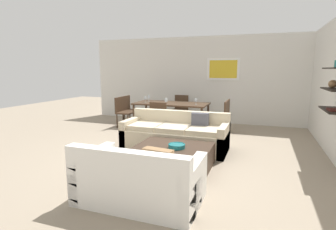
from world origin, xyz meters
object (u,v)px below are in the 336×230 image
Objects in this scene: loveseat_white at (139,180)px; dining_chair_right_near at (221,116)px; coffee_table at (172,158)px; dining_chair_right_far at (224,113)px; dining_table at (171,105)px; wine_glass_left_far at (149,97)px; dining_chair_foot at (160,117)px; decorative_bowl at (177,146)px; sofa_beige at (176,136)px; wine_glass_foot at (166,100)px; wine_glass_left_near at (145,98)px; dining_chair_head at (180,107)px; dining_chair_left_near at (123,110)px; wine_glass_right_near at (196,100)px; dining_chair_left_far at (130,108)px.

loveseat_white is 3.96m from dining_chair_right_near.
dining_chair_right_far reaches higher than coffee_table.
dining_table is 0.78m from wine_glass_left_far.
loveseat_white is at bearing -72.89° from dining_chair_foot.
dining_chair_right_near is at bearing 83.17° from decorative_bowl.
dining_table is at bearing 110.72° from decorative_bowl.
sofa_beige is 1.65m from wine_glass_foot.
loveseat_white is 4.65m from wine_glass_left_far.
wine_glass_left_near is at bearing 113.42° from loveseat_white.
dining_table is 1.46m from dining_chair_right_near.
wine_glass_left_near is (-1.85, 2.81, 0.45)m from decorative_bowl.
dining_chair_head is at bearing 90.00° from dining_chair_foot.
dining_table is 0.91m from dining_chair_head.
dining_chair_left_near is 0.86m from wine_glass_left_far.
loveseat_white is 1.76× the size of dining_chair_head.
wine_glass_left_far is (-0.00, 0.24, 0.01)m from wine_glass_left_near.
wine_glass_left_near is (-0.74, 0.77, 0.37)m from dining_chair_foot.
dining_chair_foot is at bearing -134.00° from wine_glass_right_near.
dining_chair_right_far is 0.85m from wine_glass_right_near.
dining_chair_left_far is (-1.43, 0.22, -0.18)m from dining_table.
decorative_bowl is at bearing -58.76° from wine_glass_left_far.
loveseat_white is 4.39m from dining_chair_right_far.
dining_chair_left_far is at bearing 172.03° from wine_glass_left_far.
dining_chair_right_near is at bearing -8.56° from dining_chair_left_far.
coffee_table is at bearing -67.63° from wine_glass_foot.
wine_glass_right_near reaches higher than dining_chair_head.
wine_glass_foot is (-1.11, 2.51, 0.46)m from decorative_bowl.
wine_glass_left_near is at bearing 157.91° from wine_glass_foot.
dining_chair_head is at bearing 105.08° from coffee_table.
wine_glass_left_near is at bearing -170.90° from dining_table.
dining_chair_head is 1.13m from wine_glass_left_far.
sofa_beige is at bearing 108.89° from decorative_bowl.
dining_table is at bearing 171.44° from dining_chair_right_near.
dining_chair_head and dining_chair_foot have the same top height.
dining_chair_left_near reaches higher than sofa_beige.
wine_glass_left_far is 1.50m from wine_glass_right_near.
dining_chair_left_far is 0.80m from wine_glass_left_far.
dining_chair_right_near is 1.00× the size of dining_chair_left_near.
sofa_beige is 1.71× the size of coffee_table.
loveseat_white is 5.14m from dining_chair_head.
dining_chair_left_far is at bearing -154.95° from dining_chair_head.
sofa_beige is at bearing -42.97° from dining_chair_left_far.
dining_chair_foot is (-1.00, 3.26, 0.21)m from loveseat_white.
wine_glass_right_near reaches higher than dining_chair_right_near.
dining_chair_right_near is 2.87m from dining_chair_left_near.
wine_glass_left_far is (-1.74, 4.27, 0.59)m from loveseat_white.
decorative_bowl is 1.52× the size of wine_glass_left_far.
dining_chair_foot is 1.31m from wine_glass_left_far.
dining_chair_head is at bearing 25.05° from dining_chair_left_far.
dining_chair_left_near is 2.21m from wine_glass_right_near.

